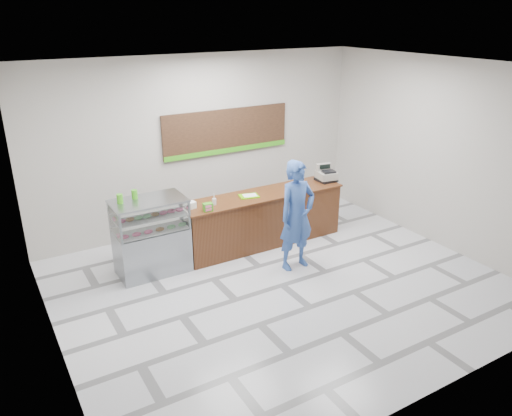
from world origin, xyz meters
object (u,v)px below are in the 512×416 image
cash_register (326,175)px  serving_tray (249,196)px  sales_counter (262,219)px  customer (297,216)px  display_case (151,236)px

cash_register → serving_tray: bearing=-170.2°
sales_counter → customer: 1.19m
sales_counter → serving_tray: 0.60m
serving_tray → customer: 1.15m
sales_counter → display_case: size_ratio=2.45×
display_case → customer: 2.51m
sales_counter → cash_register: size_ratio=7.61×
sales_counter → customer: customer is taller
sales_counter → serving_tray: (-0.30, -0.00, 0.52)m
sales_counter → serving_tray: serving_tray is taller
display_case → cash_register: size_ratio=3.11×
serving_tray → customer: bearing=-60.6°
customer → serving_tray: bearing=102.6°
serving_tray → display_case: bearing=-166.7°
sales_counter → cash_register: cash_register is taller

